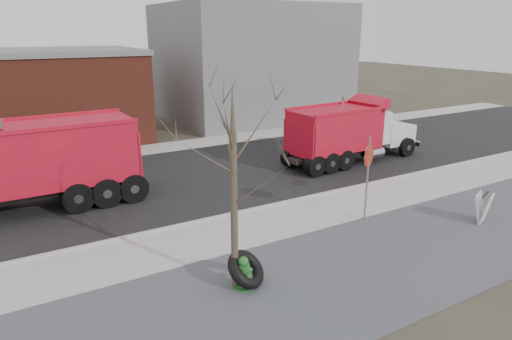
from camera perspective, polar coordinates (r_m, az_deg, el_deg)
ground at (r=15.53m, az=3.39°, el=-6.82°), size 120.00×120.00×0.00m
gravel_verge at (r=13.07m, az=12.11°, el=-12.02°), size 60.00×5.00×0.03m
sidewalk at (r=15.70m, az=2.88°, el=-6.41°), size 60.00×2.50×0.06m
curb at (r=16.71m, az=0.44°, el=-4.80°), size 60.00×0.15×0.11m
road at (r=20.70m, az=-6.31°, el=-0.63°), size 60.00×9.40×0.02m
far_sidewalk at (r=25.82m, az=-11.53°, el=2.76°), size 60.00×2.00×0.06m
building_grey at (r=34.32m, az=-0.73°, el=13.33°), size 12.00×10.00×8.00m
bare_tree at (r=10.74m, az=-2.85°, el=0.87°), size 3.20×3.20×5.20m
fire_hydrant at (r=11.75m, az=-1.55°, el=-12.90°), size 0.52×0.51×0.91m
truck_tire at (r=11.85m, az=-1.27°, el=-12.30°), size 1.44×1.40×0.97m
stop_sign at (r=15.62m, az=13.86°, el=0.62°), size 0.73×0.37×2.94m
sandwich_board at (r=17.21m, az=26.54°, el=-4.30°), size 0.86×0.70×1.03m
dump_truck_red_a at (r=22.67m, az=11.53°, el=4.83°), size 7.78×2.56×3.12m
dump_truck_red_b at (r=17.96m, az=-26.47°, el=0.88°), size 8.48×2.56×3.58m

